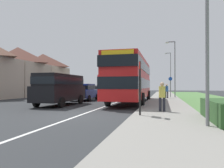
{
  "coord_description": "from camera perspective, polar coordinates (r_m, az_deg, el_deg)",
  "views": [
    {
      "loc": [
        4.03,
        -9.68,
        1.46
      ],
      "look_at": [
        0.54,
        4.36,
        1.6
      ],
      "focal_mm": 32.99,
      "sensor_mm": 36.0,
      "label": 1
    }
  ],
  "objects": [
    {
      "name": "ground_plane",
      "position": [
        10.59,
        -8.65,
        -8.48
      ],
      "size": [
        120.0,
        120.0,
        0.0
      ],
      "primitive_type": "plane",
      "color": "#2D3033"
    },
    {
      "name": "lane_marking_centre",
      "position": [
        18.2,
        1.11,
        -5.14
      ],
      "size": [
        0.14,
        60.0,
        0.01
      ],
      "primitive_type": "cube",
      "color": "silver",
      "rests_on": "ground_plane"
    },
    {
      "name": "pavement_near_side",
      "position": [
        15.75,
        14.59,
        -5.64
      ],
      "size": [
        3.2,
        68.0,
        0.12
      ],
      "primitive_type": "cube",
      "color": "gray",
      "rests_on": "ground_plane"
    },
    {
      "name": "roadside_hedge",
      "position": [
        9.08,
        28.56,
        -6.89
      ],
      "size": [
        1.1,
        3.55,
        0.9
      ],
      "primitive_type": "cube",
      "color": "#2D5128",
      "rests_on": "ground_plane"
    },
    {
      "name": "double_decker_bus",
      "position": [
        17.82,
        5.31,
        1.65
      ],
      "size": [
        2.8,
        11.14,
        3.7
      ],
      "color": "red",
      "rests_on": "ground_plane"
    },
    {
      "name": "parked_van_black",
      "position": [
        16.04,
        -14.08,
        -0.84
      ],
      "size": [
        2.11,
        5.26,
        2.32
      ],
      "color": "black",
      "rests_on": "ground_plane"
    },
    {
      "name": "parked_car_blue",
      "position": [
        20.94,
        -7.63,
        -2.03
      ],
      "size": [
        1.98,
        3.92,
        1.67
      ],
      "color": "navy",
      "rests_on": "ground_plane"
    },
    {
      "name": "parked_car_silver",
      "position": [
        25.88,
        -3.48,
        -1.85
      ],
      "size": [
        1.9,
        4.43,
        1.57
      ],
      "color": "#B7B7BC",
      "rests_on": "ground_plane"
    },
    {
      "name": "parked_car_white",
      "position": [
        31.27,
        -0.28,
        -1.63
      ],
      "size": [
        1.94,
        4.34,
        1.56
      ],
      "color": "silver",
      "rests_on": "ground_plane"
    },
    {
      "name": "pedestrian_at_stop",
      "position": [
        11.2,
        13.73,
        -3.02
      ],
      "size": [
        0.34,
        0.34,
        1.67
      ],
      "color": "#23232D",
      "rests_on": "ground_plane"
    },
    {
      "name": "pedestrian_walking_away",
      "position": [
        23.55,
        14.93,
        -1.71
      ],
      "size": [
        0.34,
        0.34,
        1.67
      ],
      "color": "#23232D",
      "rests_on": "ground_plane"
    },
    {
      "name": "bus_stop_sign",
      "position": [
        9.55,
        7.77,
        -0.08
      ],
      "size": [
        0.09,
        0.52,
        2.6
      ],
      "color": "black",
      "rests_on": "ground_plane"
    },
    {
      "name": "cycle_route_sign",
      "position": [
        25.11,
        15.88,
        -0.6
      ],
      "size": [
        0.44,
        0.08,
        2.52
      ],
      "color": "slate",
      "rests_on": "ground_plane"
    },
    {
      "name": "street_lamp_near",
      "position": [
        8.06,
        24.05,
        19.06
      ],
      "size": [
        1.14,
        0.2,
        7.23
      ],
      "color": "slate",
      "rests_on": "ground_plane"
    },
    {
      "name": "street_lamp_mid",
      "position": [
        25.68,
        16.79,
        5.01
      ],
      "size": [
        1.14,
        0.2,
        6.79
      ],
      "color": "slate",
      "rests_on": "ground_plane"
    },
    {
      "name": "street_lamp_far",
      "position": [
        41.66,
        15.79,
        3.68
      ],
      "size": [
        1.14,
        0.2,
        7.92
      ],
      "color": "slate",
      "rests_on": "ground_plane"
    },
    {
      "name": "house_terrace_far_side",
      "position": [
        29.7,
        -28.47,
        3.43
      ],
      "size": [
        7.07,
        24.98,
        6.97
      ],
      "color": "tan",
      "rests_on": "ground_plane"
    }
  ]
}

